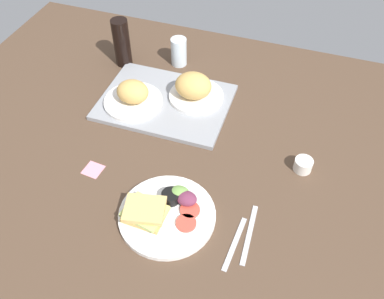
{
  "coord_description": "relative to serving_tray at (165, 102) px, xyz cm",
  "views": [
    {
      "loc": [
        29.73,
        -77.55,
        97.5
      ],
      "look_at": [
        2.0,
        3.0,
        4.0
      ],
      "focal_mm": 38.39,
      "sensor_mm": 36.0,
      "label": 1
    }
  ],
  "objects": [
    {
      "name": "serving_tray",
      "position": [
        0.0,
        0.0,
        0.0
      ],
      "size": [
        45.29,
        33.39,
        1.6
      ],
      "primitive_type": "cube",
      "rotation": [
        0.0,
        0.0,
        0.01
      ],
      "color": "gray",
      "rests_on": "ground_plane"
    },
    {
      "name": "ground_plane",
      "position": [
        15.46,
        -24.32,
        -2.3
      ],
      "size": [
        190.0,
        150.0,
        3.0
      ],
      "primitive_type": "cube",
      "color": "#4C3828"
    },
    {
      "name": "bread_plate_far",
      "position": [
        9.4,
        4.49,
        5.09
      ],
      "size": [
        19.4,
        19.4,
        10.19
      ],
      "color": "white",
      "rests_on": "serving_tray"
    },
    {
      "name": "fork",
      "position": [
        38.06,
        -46.29,
        -0.55
      ],
      "size": [
        2.59,
        17.06,
        0.5
      ],
      "primitive_type": "cube",
      "rotation": [
        0.0,
        0.0,
        1.5
      ],
      "color": "#B7B7BC",
      "rests_on": "ground_plane"
    },
    {
      "name": "knife",
      "position": [
        41.06,
        -42.29,
        -0.55
      ],
      "size": [
        2.26,
        19.04,
        0.5
      ],
      "primitive_type": "cube",
      "rotation": [
        0.0,
        0.0,
        1.62
      ],
      "color": "#B7B7BC",
      "rests_on": "ground_plane"
    },
    {
      "name": "soda_bottle",
      "position": [
        -24.27,
        17.49,
        8.61
      ],
      "size": [
        6.4,
        6.4,
        18.81
      ],
      "primitive_type": "cylinder",
      "color": "black",
      "rests_on": "ground_plane"
    },
    {
      "name": "bread_plate_near",
      "position": [
        -9.85,
        -4.99,
        4.14
      ],
      "size": [
        20.56,
        20.56,
        9.05
      ],
      "color": "white",
      "rests_on": "serving_tray"
    },
    {
      "name": "drinking_glass",
      "position": [
        -3.65,
        24.29,
        4.71
      ],
      "size": [
        6.12,
        6.12,
        11.03
      ],
      "primitive_type": "cylinder",
      "color": "silver",
      "rests_on": "ground_plane"
    },
    {
      "name": "plate_with_salad",
      "position": [
        17.39,
        -43.87,
        0.97
      ],
      "size": [
        27.13,
        27.13,
        5.4
      ],
      "color": "white",
      "rests_on": "ground_plane"
    },
    {
      "name": "sticky_note",
      "position": [
        -9.77,
        -35.78,
        -0.74
      ],
      "size": [
        6.11,
        6.11,
        0.12
      ],
      "primitive_type": "cube",
      "rotation": [
        0.0,
        0.0,
        -0.1
      ],
      "color": "pink",
      "rests_on": "ground_plane"
    },
    {
      "name": "espresso_cup",
      "position": [
        51.0,
        -14.57,
        1.2
      ],
      "size": [
        5.6,
        5.6,
        4.0
      ],
      "primitive_type": "cylinder",
      "color": "silver",
      "rests_on": "ground_plane"
    }
  ]
}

